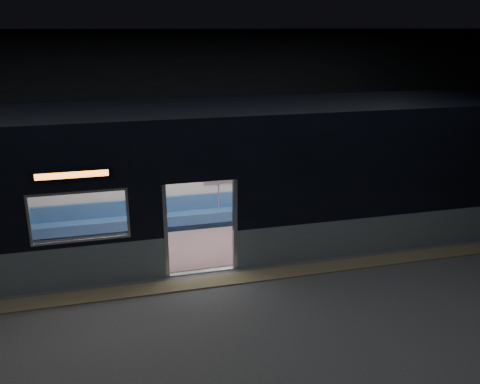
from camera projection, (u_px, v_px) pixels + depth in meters
name	position (u px, v px, depth m)	size (l,w,h in m)	color
station_floor	(212.00, 296.00, 10.01)	(24.00, 14.00, 0.01)	#47494C
station_envelope	(208.00, 110.00, 8.87)	(24.00, 14.00, 5.00)	black
tactile_strip	(206.00, 282.00, 10.51)	(22.80, 0.50, 0.03)	#8C7F59
metro_car	(188.00, 172.00, 11.77)	(18.00, 3.04, 3.35)	gray
passenger	(308.00, 191.00, 13.86)	(0.38, 0.66, 1.33)	black
handbag	(312.00, 198.00, 13.70)	(0.24, 0.21, 0.12)	black
transit_map	(226.00, 168.00, 13.38)	(1.12, 0.03, 0.73)	white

